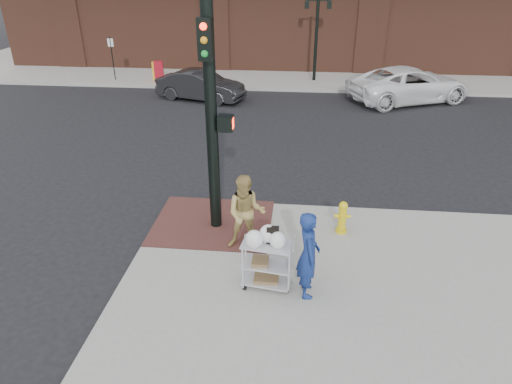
# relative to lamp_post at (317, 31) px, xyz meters

# --- Properties ---
(ground) EXTENTS (220.00, 220.00, 0.00)m
(ground) POSITION_rel_lamp_post_xyz_m (-2.00, -16.00, -2.62)
(ground) COLOR black
(ground) RESTS_ON ground
(sidewalk_far) EXTENTS (65.00, 36.00, 0.15)m
(sidewalk_far) POSITION_rel_lamp_post_xyz_m (10.50, 16.00, -2.54)
(sidewalk_far) COLOR gray
(sidewalk_far) RESTS_ON ground
(brick_curb_ramp) EXTENTS (2.80, 2.40, 0.01)m
(brick_curb_ramp) POSITION_rel_lamp_post_xyz_m (-2.60, -15.10, -2.46)
(brick_curb_ramp) COLOR #4B2723
(brick_curb_ramp) RESTS_ON sidewalk_near
(lamp_post) EXTENTS (1.32, 0.22, 4.00)m
(lamp_post) POSITION_rel_lamp_post_xyz_m (0.00, 0.00, 0.00)
(lamp_post) COLOR black
(lamp_post) RESTS_ON sidewalk_far
(parking_sign) EXTENTS (0.05, 0.05, 2.20)m
(parking_sign) POSITION_rel_lamp_post_xyz_m (-10.50, -1.00, -1.37)
(parking_sign) COLOR black
(parking_sign) RESTS_ON sidewalk_far
(traffic_signal_pole) EXTENTS (0.61, 0.51, 5.00)m
(traffic_signal_pole) POSITION_rel_lamp_post_xyz_m (-2.48, -15.23, 0.21)
(traffic_signal_pole) COLOR black
(traffic_signal_pole) RESTS_ON sidewalk_near
(woman_blue) EXTENTS (0.48, 0.67, 1.73)m
(woman_blue) POSITION_rel_lamp_post_xyz_m (-0.35, -17.49, -1.60)
(woman_blue) COLOR navy
(woman_blue) RESTS_ON sidewalk_near
(pedestrian_tan) EXTENTS (0.86, 0.68, 1.71)m
(pedestrian_tan) POSITION_rel_lamp_post_xyz_m (-1.67, -16.06, -1.61)
(pedestrian_tan) COLOR #A78F4E
(pedestrian_tan) RESTS_ON sidewalk_near
(sedan_dark) EXTENTS (4.30, 2.48, 1.34)m
(sedan_dark) POSITION_rel_lamp_post_xyz_m (-5.26, -3.87, -1.95)
(sedan_dark) COLOR black
(sedan_dark) RESTS_ON ground
(minivan_white) EXTENTS (6.18, 4.62, 1.56)m
(minivan_white) POSITION_rel_lamp_post_xyz_m (4.26, -3.18, -1.84)
(minivan_white) COLOR white
(minivan_white) RESTS_ON ground
(utility_cart) EXTENTS (0.99, 0.64, 1.29)m
(utility_cart) POSITION_rel_lamp_post_xyz_m (-1.12, -17.34, -1.89)
(utility_cart) COLOR #A8A8AD
(utility_cart) RESTS_ON sidewalk_near
(fire_hydrant) EXTENTS (0.37, 0.26, 0.79)m
(fire_hydrant) POSITION_rel_lamp_post_xyz_m (0.45, -15.22, -2.06)
(fire_hydrant) COLOR gold
(fire_hydrant) RESTS_ON sidewalk_near
(newsbox_red) EXTENTS (0.52, 0.49, 1.06)m
(newsbox_red) POSITION_rel_lamp_post_xyz_m (-8.00, -1.26, -1.94)
(newsbox_red) COLOR #A91322
(newsbox_red) RESTS_ON sidewalk_far
(newsbox_yellow) EXTENTS (0.48, 0.45, 0.97)m
(newsbox_yellow) POSITION_rel_lamp_post_xyz_m (-8.19, -0.89, -1.98)
(newsbox_yellow) COLOR yellow
(newsbox_yellow) RESTS_ON sidewalk_far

